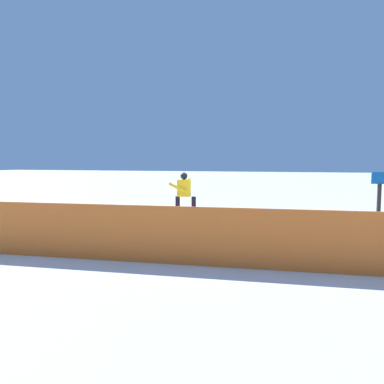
{
  "coord_description": "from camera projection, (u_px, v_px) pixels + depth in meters",
  "views": [
    {
      "loc": [
        -2.13,
        10.63,
        2.26
      ],
      "look_at": [
        0.47,
        1.03,
        1.38
      ],
      "focal_mm": 33.48,
      "sensor_mm": 36.0,
      "label": 1
    }
  ],
  "objects": [
    {
      "name": "ground_plane",
      "position": [
        215.0,
        234.0,
        10.98
      ],
      "size": [
        120.0,
        120.0,
        0.0
      ],
      "primitive_type": "plane",
      "color": "white"
    },
    {
      "name": "grind_box",
      "position": [
        215.0,
        226.0,
        10.96
      ],
      "size": [
        6.55,
        0.99,
        0.55
      ],
      "color": "#281D2A",
      "rests_on": "ground_plane"
    },
    {
      "name": "snowboarder",
      "position": [
        184.0,
        192.0,
        11.06
      ],
      "size": [
        1.44,
        0.46,
        1.34
      ],
      "color": "#B23192",
      "rests_on": "grind_box"
    },
    {
      "name": "safety_fence",
      "position": [
        185.0,
        236.0,
        7.71
      ],
      "size": [
        13.05,
        0.89,
        1.27
      ],
      "primitive_type": "cube",
      "rotation": [
        0.0,
        0.0,
        0.06
      ],
      "color": "orange",
      "rests_on": "ground_plane"
    },
    {
      "name": "trail_marker",
      "position": [
        379.0,
        208.0,
        9.1
      ],
      "size": [
        0.4,
        0.1,
        1.96
      ],
      "color": "#262628",
      "rests_on": "ground_plane"
    }
  ]
}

